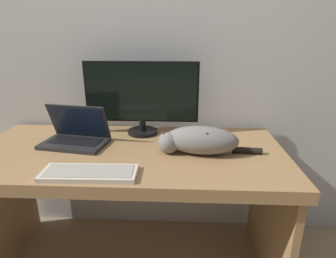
# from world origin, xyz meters

# --- Properties ---
(wall_back) EXTENTS (6.40, 0.06, 2.60)m
(wall_back) POSITION_xyz_m (0.00, 0.81, 1.30)
(wall_back) COLOR silver
(wall_back) RESTS_ON ground_plane
(desk) EXTENTS (1.61, 0.75, 0.75)m
(desk) POSITION_xyz_m (0.00, 0.37, 0.60)
(desk) COLOR #A37A4C
(desk) RESTS_ON ground_plane
(monitor) EXTENTS (0.66, 0.18, 0.42)m
(monitor) POSITION_xyz_m (0.04, 0.62, 0.97)
(monitor) COLOR black
(monitor) RESTS_ON desk
(laptop) EXTENTS (0.37, 0.26, 0.21)m
(laptop) POSITION_xyz_m (-0.30, 0.44, 0.79)
(laptop) COLOR #232326
(laptop) RESTS_ON desk
(external_keyboard) EXTENTS (0.41, 0.16, 0.02)m
(external_keyboard) POSITION_xyz_m (-0.12, 0.09, 0.76)
(external_keyboard) COLOR beige
(external_keyboard) RESTS_ON desk
(cat) EXTENTS (0.52, 0.20, 0.14)m
(cat) POSITION_xyz_m (0.36, 0.35, 0.82)
(cat) COLOR gray
(cat) RESTS_ON desk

